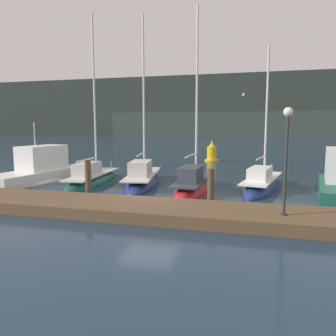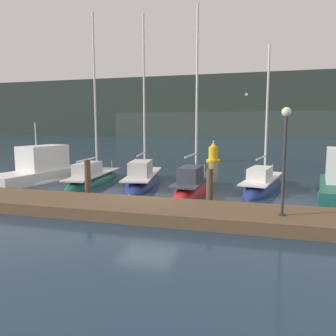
% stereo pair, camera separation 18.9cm
% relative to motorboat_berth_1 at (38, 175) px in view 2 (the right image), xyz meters
% --- Properties ---
extents(ground_plane, '(400.00, 400.00, 0.00)m').
position_rel_motorboat_berth_1_xyz_m(ground_plane, '(8.77, -3.84, -0.43)').
color(ground_plane, '#1E3347').
extents(dock, '(23.93, 2.80, 0.45)m').
position_rel_motorboat_berth_1_xyz_m(dock, '(8.77, -5.76, -0.20)').
color(dock, brown).
rests_on(dock, ground).
extents(mooring_pile_1, '(0.28, 0.28, 1.95)m').
position_rel_motorboat_berth_1_xyz_m(mooring_pile_1, '(5.89, -4.11, 0.54)').
color(mooring_pile_1, '#4C3D2D').
rests_on(mooring_pile_1, ground).
extents(mooring_pile_2, '(0.28, 0.28, 1.73)m').
position_rel_motorboat_berth_1_xyz_m(mooring_pile_2, '(11.65, -4.11, 0.43)').
color(mooring_pile_2, '#4C3D2D').
rests_on(mooring_pile_2, ground).
extents(motorboat_berth_1, '(3.42, 7.30, 4.27)m').
position_rel_motorboat_berth_1_xyz_m(motorboat_berth_1, '(0.00, 0.00, 0.00)').
color(motorboat_berth_1, white).
rests_on(motorboat_berth_1, ground).
extents(sailboat_berth_2, '(2.23, 7.19, 10.91)m').
position_rel_motorboat_berth_1_xyz_m(sailboat_berth_2, '(3.70, 0.41, -0.25)').
color(sailboat_berth_2, '#195647').
rests_on(sailboat_berth_2, ground).
extents(sailboat_berth_3, '(3.08, 7.48, 10.70)m').
position_rel_motorboat_berth_1_xyz_m(sailboat_berth_3, '(6.88, 0.77, -0.25)').
color(sailboat_berth_3, navy).
rests_on(sailboat_berth_3, ground).
extents(sailboat_berth_4, '(1.78, 6.41, 10.56)m').
position_rel_motorboat_berth_1_xyz_m(sailboat_berth_4, '(10.28, -0.65, -0.28)').
color(sailboat_berth_4, red).
rests_on(sailboat_berth_4, ground).
extents(sailboat_berth_5, '(2.93, 6.83, 8.61)m').
position_rel_motorboat_berth_1_xyz_m(sailboat_berth_5, '(13.85, 1.03, -0.30)').
color(sailboat_berth_5, navy).
rests_on(sailboat_berth_5, ground).
extents(channel_buoy, '(1.43, 1.43, 2.07)m').
position_rel_motorboat_berth_1_xyz_m(channel_buoy, '(9.20, 15.08, 0.35)').
color(channel_buoy, gold).
rests_on(channel_buoy, ground).
extents(dock_lamppost, '(0.32, 0.32, 3.69)m').
position_rel_motorboat_berth_1_xyz_m(dock_lamppost, '(14.45, -6.06, 2.51)').
color(dock_lamppost, '#2D2D33').
rests_on(dock_lamppost, dock).
extents(hillside_backdrop, '(240.00, 23.00, 20.42)m').
position_rel_motorboat_berth_1_xyz_m(hillside_backdrop, '(12.54, 98.61, 8.99)').
color(hillside_backdrop, '#28332D').
rests_on(hillside_backdrop, ground).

